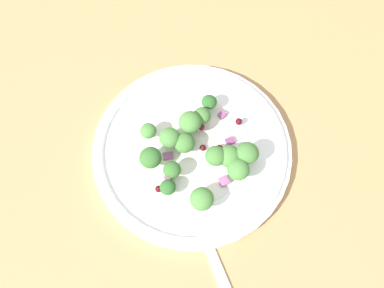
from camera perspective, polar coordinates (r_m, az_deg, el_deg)
ground_plane at (r=57.03cm, az=-1.95°, el=0.26°), size 180.00×180.00×2.00cm
plate at (r=54.53cm, az=0.00°, el=-0.78°), size 25.29×25.29×1.70cm
dressing_pool at (r=54.12cm, az=0.00°, el=-0.60°), size 14.67×14.67×0.20cm
broccoli_floret_0 at (r=51.96cm, az=5.12°, el=-1.30°), size 2.80×2.80×2.84cm
broccoli_floret_1 at (r=53.32cm, az=-5.83°, el=1.73°), size 2.04×2.04×2.06cm
broccoli_floret_2 at (r=53.94cm, az=1.33°, el=3.75°), size 2.28×2.28×2.31cm
broccoli_floret_3 at (r=51.44cm, az=3.18°, el=-1.61°), size 2.57×2.57×2.60cm
broccoli_floret_4 at (r=50.85cm, az=-3.23°, el=-5.78°), size 1.93×1.93×1.95cm
broccoli_floret_5 at (r=51.10cm, az=-2.66°, el=-3.45°), size 2.15×2.15×2.17cm
broccoli_floret_6 at (r=52.62cm, az=-1.02°, el=0.12°), size 2.61×2.61×2.65cm
broccoli_floret_7 at (r=51.55cm, az=-5.54°, el=-1.85°), size 2.71×2.71×2.74cm
broccoli_floret_8 at (r=52.60cm, az=-3.13°, el=0.91°), size 2.58×2.58×2.62cm
broccoli_floret_9 at (r=51.86cm, az=7.38°, el=-1.24°), size 2.78×2.78×2.82cm
broccoli_floret_10 at (r=49.99cm, az=1.32°, el=-7.33°), size 2.83×2.83×2.86cm
broccoli_floret_11 at (r=55.38cm, az=2.30°, el=5.59°), size 1.99×1.99×2.02cm
broccoli_floret_12 at (r=53.01cm, az=-0.25°, el=2.91°), size 2.87×2.87×2.90cm
broccoli_floret_13 at (r=51.10cm, az=6.18°, el=-3.41°), size 2.70×2.70×2.74cm
cranberry_0 at (r=54.70cm, az=1.22°, el=2.31°), size 0.94×0.94×0.94cm
cranberry_1 at (r=55.27cm, az=6.25°, el=2.99°), size 0.88×0.88×0.88cm
cranberry_2 at (r=53.64cm, az=3.66°, el=-0.50°), size 0.84×0.84×0.84cm
cranberry_3 at (r=51.53cm, az=-4.47°, el=-5.97°), size 0.83×0.83×0.83cm
cranberry_4 at (r=53.66cm, az=1.24°, el=-0.86°), size 0.80×0.80×0.80cm
onion_bit_0 at (r=53.41cm, az=-3.20°, el=-1.59°), size 1.51×1.56×0.34cm
onion_bit_1 at (r=52.25cm, az=4.30°, el=-4.93°), size 1.56×1.54×0.54cm
onion_bit_2 at (r=52.27cm, az=-3.11°, el=-4.53°), size 1.09×1.12×0.54cm
onion_bit_3 at (r=55.90cm, az=4.04°, el=3.93°), size 1.07×0.97×0.55cm
onion_bit_4 at (r=54.43cm, az=5.07°, el=0.37°), size 1.38×1.34×0.55cm
fork at (r=51.25cm, az=4.04°, el=-17.54°), size 12.69×15.90×0.50cm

